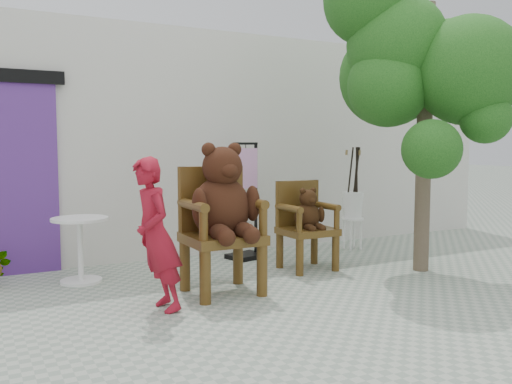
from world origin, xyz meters
TOP-DOWN VIEW (x-y plane):
  - ground_plane at (0.00, 0.00)m, footprint 60.00×60.00m
  - back_wall at (0.00, 3.10)m, footprint 9.00×1.00m
  - doorway at (-3.00, 2.58)m, footprint 1.40×0.11m
  - chair_big at (-1.11, 0.77)m, footprint 0.72×0.79m
  - chair_small at (0.21, 1.27)m, footprint 0.60×0.55m
  - person at (-1.87, 0.47)m, footprint 0.37×0.53m
  - cafe_table at (-2.29, 1.86)m, footprint 0.60×0.60m
  - display_stand at (-0.15, 2.13)m, footprint 0.53×0.46m
  - stool_bucket at (1.47, 1.98)m, footprint 0.32×0.32m
  - tree at (1.28, 0.59)m, footprint 1.97×2.09m

SIDE VIEW (x-z plane):
  - ground_plane at x=0.00m, z-range 0.00..0.00m
  - cafe_table at x=-2.29m, z-range 0.09..0.79m
  - display_stand at x=-0.15m, z-range -0.17..1.34m
  - chair_small at x=0.21m, z-range 0.08..1.13m
  - stool_bucket at x=1.47m, z-range -0.08..1.37m
  - person at x=-1.87m, z-range 0.00..1.37m
  - chair_big at x=-1.11m, z-range 0.10..1.61m
  - doorway at x=-3.00m, z-range 0.00..2.33m
  - back_wall at x=0.00m, z-range 0.00..3.00m
  - tree at x=1.28m, z-range 0.58..4.23m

